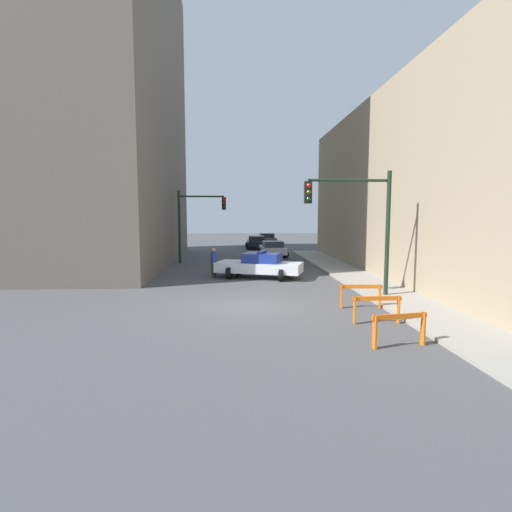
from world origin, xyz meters
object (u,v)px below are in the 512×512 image
pedestrian_crossing (214,262)px  parked_car_mid (256,242)px  traffic_light_far (195,216)px  barrier_mid (377,305)px  barrier_back (361,292)px  police_car (260,265)px  barrier_front (400,324)px  parked_car_near (273,249)px  traffic_light_near (361,214)px  parked_car_far (266,239)px

pedestrian_crossing → parked_car_mid: bearing=34.8°
traffic_light_far → barrier_mid: traffic_light_far is taller
barrier_back → parked_car_mid: bearing=95.0°
traffic_light_far → police_car: bearing=-59.1°
police_car → barrier_front: 12.16m
traffic_light_far → pedestrian_crossing: traffic_light_far is taller
traffic_light_far → parked_car_near: size_ratio=1.19×
traffic_light_near → pedestrian_crossing: traffic_light_near is taller
parked_car_near → pedestrian_crossing: bearing=-114.7°
traffic_light_far → parked_car_near: bearing=34.2°
barrier_front → barrier_back: (0.38, 4.38, 0.00)m
parked_car_mid → barrier_front: bearing=-85.8°
barrier_mid → barrier_back: bearing=85.5°
police_car → barrier_back: (3.29, -7.43, -0.11)m
traffic_light_near → barrier_front: (-0.92, -6.28, -2.91)m
pedestrian_crossing → barrier_mid: size_ratio=1.04×
police_car → parked_car_near: (1.85, 11.13, -0.05)m
traffic_light_far → parked_car_mid: bearing=66.8°
barrier_mid → barrier_back: size_ratio=1.00×
police_car → pedestrian_crossing: pedestrian_crossing is taller
police_car → pedestrian_crossing: bearing=100.8°
traffic_light_far → barrier_back: size_ratio=3.25×
parked_car_mid → barrier_back: parked_car_mid is taller
barrier_front → barrier_mid: bearing=84.6°
traffic_light_near → barrier_front: size_ratio=3.28×
police_car → traffic_light_near: bearing=-126.4°
police_car → traffic_light_far: bearing=49.8°
parked_car_far → barrier_back: 32.38m
barrier_mid → traffic_light_far: bearing=113.8°
traffic_light_near → parked_car_mid: 24.94m
traffic_light_near → barrier_back: (-0.54, -1.90, -2.91)m
parked_car_far → barrier_mid: 34.50m
police_car → barrier_back: bearing=-137.2°
barrier_front → parked_car_far: bearing=90.6°
barrier_front → traffic_light_far: bearing=110.7°
barrier_back → traffic_light_far: bearing=117.4°
parked_car_far → barrier_front: 36.75m
police_car → barrier_back: size_ratio=3.16×
pedestrian_crossing → barrier_back: (5.85, -7.80, -0.24)m
barrier_front → barrier_back: same height
traffic_light_far → police_car: (4.20, -7.02, -2.67)m
parked_car_near → barrier_front: (1.07, -22.94, -0.06)m
police_car → parked_car_mid: bearing=16.0°
traffic_light_far → barrier_mid: 18.33m
parked_car_far → parked_car_mid: bearing=-108.7°
parked_car_near → barrier_mid: (1.28, -20.68, -0.06)m
barrier_mid → parked_car_near: bearing=93.5°
barrier_front → barrier_back: 4.39m
traffic_light_near → parked_car_mid: bearing=96.6°
traffic_light_near → barrier_mid: bearing=-100.0°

